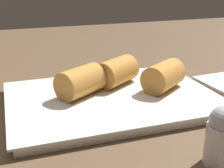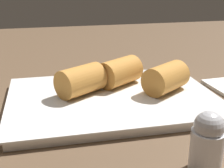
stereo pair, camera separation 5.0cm
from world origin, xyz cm
name	(u,v)px [view 2 (the right image)]	position (x,y,z in cm)	size (l,w,h in cm)	color
table_surface	(85,104)	(0.00, 0.00, 1.00)	(180.00, 140.00, 2.00)	brown
serving_plate	(112,99)	(-3.87, 2.87, 2.76)	(31.75, 22.57, 1.50)	white
roll_front_left	(121,71)	(-6.47, -1.63, 5.75)	(8.37, 7.68, 4.50)	#C68438
roll_front_right	(83,80)	(0.39, 1.25, 5.75)	(8.37, 7.60, 4.50)	#C68438
roll_back_left	(167,77)	(-12.83, 3.02, 5.75)	(8.37, 7.69, 4.50)	#C68438
spoon	(99,69)	(-4.94, -14.01, 2.50)	(14.67, 5.89, 1.12)	silver
salt_shaker	(207,143)	(-9.50, 21.89, 5.33)	(3.39, 3.39, 6.75)	silver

